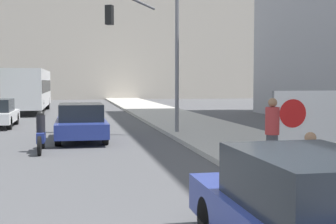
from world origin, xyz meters
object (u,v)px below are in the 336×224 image
object	(u,v)px
jogger_on_sidewalk	(272,133)
protest_banner	(307,123)
motorcycle_on_road	(41,135)
car_on_road_nearest	(81,122)
traffic_light_pole	(151,40)
parked_car_curbside	(305,214)
seated_protester	(311,162)
city_bus_on_road	(29,88)

from	to	relation	value
jogger_on_sidewalk	protest_banner	world-z (taller)	protest_banner
protest_banner	motorcycle_on_road	size ratio (longest dim) A/B	0.97
jogger_on_sidewalk	car_on_road_nearest	distance (m)	8.87
traffic_light_pole	parked_car_curbside	bearing A→B (deg)	-92.26
seated_protester	motorcycle_on_road	world-z (taller)	motorcycle_on_road
parked_car_curbside	motorcycle_on_road	xyz separation A→B (m)	(-3.70, 10.60, -0.17)
protest_banner	parked_car_curbside	bearing A→B (deg)	-117.98
traffic_light_pole	car_on_road_nearest	world-z (taller)	traffic_light_pole
parked_car_curbside	motorcycle_on_road	world-z (taller)	parked_car_curbside
jogger_on_sidewalk	protest_banner	distance (m)	2.02
jogger_on_sidewalk	parked_car_curbside	xyz separation A→B (m)	(-2.05, -5.57, -0.31)
seated_protester	city_bus_on_road	xyz separation A→B (m)	(-7.62, 28.00, 1.02)
jogger_on_sidewalk	protest_banner	bearing A→B (deg)	-179.79
seated_protester	car_on_road_nearest	xyz separation A→B (m)	(-4.10, 10.19, -0.06)
seated_protester	protest_banner	bearing A→B (deg)	59.39
protest_banner	car_on_road_nearest	distance (m)	8.80
motorcycle_on_road	protest_banner	bearing A→B (deg)	-27.33
seated_protester	parked_car_curbside	xyz separation A→B (m)	(-1.72, -3.05, -0.05)
protest_banner	traffic_light_pole	distance (m)	9.01
protest_banner	city_bus_on_road	world-z (taller)	city_bus_on_road
protest_banner	city_bus_on_road	bearing A→B (deg)	111.45
jogger_on_sidewalk	protest_banner	size ratio (longest dim) A/B	0.81
parked_car_curbside	city_bus_on_road	world-z (taller)	city_bus_on_road
jogger_on_sidewalk	city_bus_on_road	xyz separation A→B (m)	(-7.95, 25.48, 0.76)
protest_banner	motorcycle_on_road	world-z (taller)	protest_banner
jogger_on_sidewalk	motorcycle_on_road	bearing A→B (deg)	-79.56
city_bus_on_road	motorcycle_on_road	size ratio (longest dim) A/B	5.11
city_bus_on_road	protest_banner	bearing A→B (deg)	-68.55
protest_banner	parked_car_curbside	world-z (taller)	protest_banner
protest_banner	car_on_road_nearest	world-z (taller)	protest_banner
traffic_light_pole	motorcycle_on_road	world-z (taller)	traffic_light_pole
parked_car_curbside	motorcycle_on_road	distance (m)	11.23
seated_protester	parked_car_curbside	world-z (taller)	parked_car_curbside
car_on_road_nearest	motorcycle_on_road	world-z (taller)	car_on_road_nearest
motorcycle_on_road	seated_protester	bearing A→B (deg)	-54.33
jogger_on_sidewalk	car_on_road_nearest	world-z (taller)	jogger_on_sidewalk
city_bus_on_road	motorcycle_on_road	distance (m)	20.60
city_bus_on_road	parked_car_curbside	bearing A→B (deg)	-79.25
parked_car_curbside	city_bus_on_road	xyz separation A→B (m)	(-5.90, 31.05, 1.07)
jogger_on_sidewalk	seated_protester	bearing A→B (deg)	44.23
parked_car_curbside	traffic_light_pole	bearing A→B (deg)	87.74
jogger_on_sidewalk	motorcycle_on_road	distance (m)	7.66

